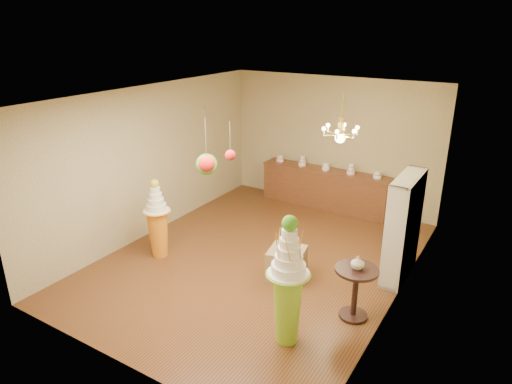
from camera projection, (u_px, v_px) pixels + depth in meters
The scene contains 17 objects.
floor at pixel (259, 259), 8.42m from camera, with size 6.50×6.50×0.00m, color #583217.
ceiling at pixel (259, 95), 7.36m from camera, with size 6.50×6.50×0.00m, color white.
wall_back at pixel (332, 143), 10.48m from camera, with size 5.00×0.04×3.00m, color tan.
wall_front at pixel (114, 262), 5.30m from camera, with size 5.00×0.04×3.00m, color tan.
wall_left at pixel (152, 161), 9.12m from camera, with size 0.04×6.50×3.00m, color tan.
wall_right at pixel (405, 212), 6.67m from camera, with size 0.04×6.50×3.00m, color tan.
pedestal_green at pixel (288, 292), 6.02m from camera, with size 0.71×0.71×1.87m.
pedestal_orange at pixel (158, 226), 8.36m from camera, with size 0.53×0.53×1.51m.
burlap_riser at pixel (287, 264), 7.73m from camera, with size 0.59×0.59×0.53m, color olive.
sideboard at pixel (325, 188), 10.62m from camera, with size 3.04×0.54×1.16m.
shelving_unit at pixel (403, 227), 7.59m from camera, with size 0.33×1.20×1.80m.
round_table at pixel (356, 286), 6.61m from camera, with size 0.67×0.67×0.81m.
vase at pixel (358, 262), 6.47m from camera, with size 0.19×0.19×0.20m, color beige.
pom_red_left at pixel (207, 164), 6.10m from camera, with size 0.22×0.22×0.78m.
pom_green_mid at pixel (207, 164), 6.79m from camera, with size 0.32×0.32×1.04m.
pom_red_right at pixel (230, 155), 5.87m from camera, with size 0.14×0.14×0.56m.
chandelier at pixel (340, 135), 7.78m from camera, with size 0.86×0.86×0.85m.
Camera 1 is at (3.86, -6.37, 4.13)m, focal length 32.00 mm.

